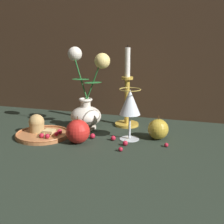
{
  "coord_description": "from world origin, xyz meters",
  "views": [
    {
      "loc": [
        0.37,
        -1.03,
        0.37
      ],
      "look_at": [
        0.06,
        -0.02,
        0.1
      ],
      "focal_mm": 50.0,
      "sensor_mm": 36.0,
      "label": 1
    }
  ],
  "objects_px": {
    "plate_with_pastries": "(41,131)",
    "wine_glass": "(130,104)",
    "apple_beside_vase": "(158,129)",
    "apple_near_glass": "(78,131)",
    "candlestick": "(127,101)",
    "vase": "(87,103)"
  },
  "relations": [
    {
      "from": "plate_with_pastries",
      "to": "wine_glass",
      "type": "xyz_separation_m",
      "value": [
        0.32,
        0.06,
        0.11
      ]
    },
    {
      "from": "apple_beside_vase",
      "to": "apple_near_glass",
      "type": "height_order",
      "value": "apple_near_glass"
    },
    {
      "from": "wine_glass",
      "to": "apple_beside_vase",
      "type": "bearing_deg",
      "value": 18.71
    },
    {
      "from": "candlestick",
      "to": "apple_beside_vase",
      "type": "xyz_separation_m",
      "value": [
        0.15,
        -0.13,
        -0.07
      ]
    },
    {
      "from": "candlestick",
      "to": "apple_beside_vase",
      "type": "bearing_deg",
      "value": -41.1
    },
    {
      "from": "wine_glass",
      "to": "vase",
      "type": "bearing_deg",
      "value": 157.66
    },
    {
      "from": "wine_glass",
      "to": "apple_beside_vase",
      "type": "height_order",
      "value": "wine_glass"
    },
    {
      "from": "wine_glass",
      "to": "candlestick",
      "type": "bearing_deg",
      "value": 107.75
    },
    {
      "from": "plate_with_pastries",
      "to": "apple_near_glass",
      "type": "height_order",
      "value": "apple_near_glass"
    },
    {
      "from": "apple_near_glass",
      "to": "candlestick",
      "type": "bearing_deg",
      "value": 66.88
    },
    {
      "from": "vase",
      "to": "apple_near_glass",
      "type": "distance_m",
      "value": 0.18
    },
    {
      "from": "plate_with_pastries",
      "to": "wine_glass",
      "type": "distance_m",
      "value": 0.34
    },
    {
      "from": "apple_beside_vase",
      "to": "plate_with_pastries",
      "type": "bearing_deg",
      "value": -167.48
    },
    {
      "from": "wine_glass",
      "to": "apple_beside_vase",
      "type": "xyz_separation_m",
      "value": [
        0.1,
        0.03,
        -0.09
      ]
    },
    {
      "from": "vase",
      "to": "plate_with_pastries",
      "type": "xyz_separation_m",
      "value": [
        -0.13,
        -0.14,
        -0.08
      ]
    },
    {
      "from": "plate_with_pastries",
      "to": "apple_near_glass",
      "type": "bearing_deg",
      "value": -10.55
    },
    {
      "from": "wine_glass",
      "to": "candlestick",
      "type": "height_order",
      "value": "candlestick"
    },
    {
      "from": "plate_with_pastries",
      "to": "candlestick",
      "type": "height_order",
      "value": "candlestick"
    },
    {
      "from": "vase",
      "to": "apple_beside_vase",
      "type": "xyz_separation_m",
      "value": [
        0.29,
        -0.05,
        -0.07
      ]
    },
    {
      "from": "vase",
      "to": "apple_beside_vase",
      "type": "bearing_deg",
      "value": -9.12
    },
    {
      "from": "candlestick",
      "to": "wine_glass",
      "type": "bearing_deg",
      "value": -72.25
    },
    {
      "from": "candlestick",
      "to": "apple_near_glass",
      "type": "xyz_separation_m",
      "value": [
        -0.11,
        -0.25,
        -0.06
      ]
    }
  ]
}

